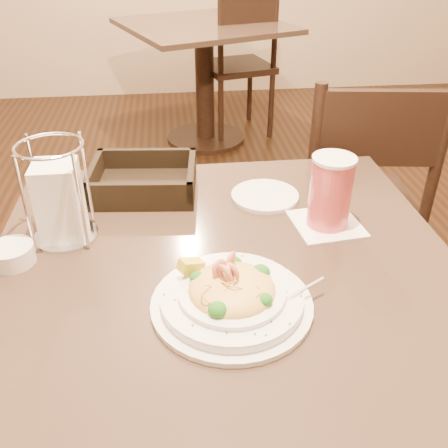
{
  "coord_description": "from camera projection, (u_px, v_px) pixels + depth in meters",
  "views": [
    {
      "loc": [
        -0.09,
        -0.75,
        1.32
      ],
      "look_at": [
        0.0,
        0.02,
        0.83
      ],
      "focal_mm": 40.0,
      "sensor_mm": 36.0,
      "label": 1
    }
  ],
  "objects": [
    {
      "name": "main_table",
      "position": [
        225.0,
        354.0,
        1.07
      ],
      "size": [
        0.9,
        0.9,
        0.75
      ],
      "color": "black",
      "rests_on": "ground"
    },
    {
      "name": "background_table",
      "position": [
        204.0,
        63.0,
        3.13
      ],
      "size": [
        1.17,
        1.17,
        0.75
      ],
      "rotation": [
        0.0,
        0.0,
        0.37
      ],
      "color": "black",
      "rests_on": "ground"
    },
    {
      "name": "dining_chair_near",
      "position": [
        356.0,
        200.0,
        1.68
      ],
      "size": [
        0.47,
        0.47,
        0.93
      ],
      "rotation": [
        0.0,
        0.0,
        3.01
      ],
      "color": "black",
      "rests_on": "ground"
    },
    {
      "name": "dining_chair_far",
      "position": [
        240.0,
        61.0,
        3.24
      ],
      "size": [
        0.51,
        0.51,
        0.93
      ],
      "rotation": [
        0.0,
        0.0,
        3.4
      ],
      "color": "black",
      "rests_on": "ground"
    },
    {
      "name": "pasta_bowl",
      "position": [
        232.0,
        295.0,
        0.83
      ],
      "size": [
        0.3,
        0.27,
        0.09
      ],
      "rotation": [
        0.0,
        0.0,
        0.36
      ],
      "color": "white",
      "rests_on": "main_table"
    },
    {
      "name": "drink_glass",
      "position": [
        330.0,
        192.0,
        1.03
      ],
      "size": [
        0.15,
        0.15,
        0.16
      ],
      "rotation": [
        0.0,
        0.0,
        0.12
      ],
      "color": "white",
      "rests_on": "main_table"
    },
    {
      "name": "bread_basket",
      "position": [
        144.0,
        182.0,
        1.18
      ],
      "size": [
        0.26,
        0.22,
        0.07
      ],
      "rotation": [
        0.0,
        0.0,
        -0.1
      ],
      "color": "black",
      "rests_on": "main_table"
    },
    {
      "name": "napkin_caddy",
      "position": [
        59.0,
        199.0,
        0.98
      ],
      "size": [
        0.13,
        0.13,
        0.21
      ],
      "rotation": [
        0.0,
        0.0,
        0.29
      ],
      "color": "silver",
      "rests_on": "main_table"
    },
    {
      "name": "side_plate",
      "position": [
        265.0,
        196.0,
        1.16
      ],
      "size": [
        0.19,
        0.19,
        0.01
      ],
      "primitive_type": "cylinder",
      "rotation": [
        0.0,
        0.0,
        0.26
      ],
      "color": "white",
      "rests_on": "main_table"
    },
    {
      "name": "butter_ramekin",
      "position": [
        12.0,
        255.0,
        0.94
      ],
      "size": [
        0.1,
        0.1,
        0.04
      ],
      "primitive_type": "cylinder",
      "rotation": [
        0.0,
        0.0,
        -0.21
      ],
      "color": "white",
      "rests_on": "main_table"
    }
  ]
}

